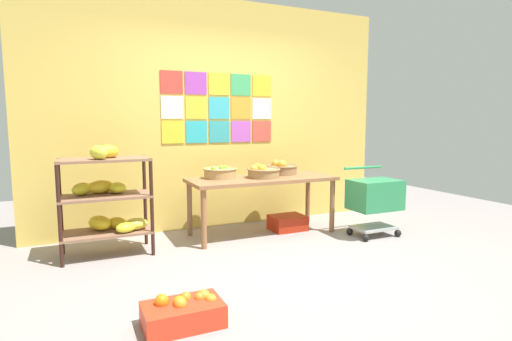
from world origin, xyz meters
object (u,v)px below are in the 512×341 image
at_px(display_table, 262,184).
at_px(fruit_basket_back_left, 220,172).
at_px(fruit_basket_back_right, 282,168).
at_px(shopping_cart, 375,197).
at_px(fruit_basket_right, 263,172).
at_px(produce_crate_under_table, 288,223).
at_px(orange_crate_foreground, 184,312).
at_px(banana_shelf_unit, 107,196).

height_order(display_table, fruit_basket_back_left, fruit_basket_back_left).
relative_size(fruit_basket_back_right, shopping_cart, 0.47).
bearing_deg(fruit_basket_right, fruit_basket_back_left, 160.41).
bearing_deg(produce_crate_under_table, fruit_basket_back_right, 93.05).
bearing_deg(orange_crate_foreground, fruit_basket_right, 51.24).
relative_size(display_table, shopping_cart, 2.17).
bearing_deg(fruit_basket_back_right, produce_crate_under_table, -86.95).
relative_size(display_table, fruit_basket_right, 4.41).
relative_size(banana_shelf_unit, fruit_basket_right, 2.82).
bearing_deg(orange_crate_foreground, fruit_basket_back_left, 64.01).
xyz_separation_m(fruit_basket_right, shopping_cart, (1.15, -0.62, -0.28)).
bearing_deg(shopping_cart, produce_crate_under_table, 153.88).
distance_m(display_table, orange_crate_foreground, 2.33).
height_order(display_table, orange_crate_foreground, display_table).
bearing_deg(shopping_cart, display_table, 164.74).
height_order(display_table, fruit_basket_back_right, fruit_basket_back_right).
height_order(display_table, produce_crate_under_table, display_table).
xyz_separation_m(display_table, fruit_basket_back_right, (0.35, 0.16, 0.15)).
distance_m(banana_shelf_unit, fruit_basket_right, 1.75).
xyz_separation_m(fruit_basket_back_right, produce_crate_under_table, (0.01, -0.14, -0.66)).
xyz_separation_m(orange_crate_foreground, shopping_cart, (2.57, 1.15, 0.37)).
distance_m(display_table, produce_crate_under_table, 0.63).
xyz_separation_m(banana_shelf_unit, orange_crate_foreground, (0.32, -1.74, -0.51)).
xyz_separation_m(banana_shelf_unit, display_table, (1.73, 0.04, 0.00)).
bearing_deg(produce_crate_under_table, display_table, -176.23).
bearing_deg(orange_crate_foreground, shopping_cart, 24.16).
height_order(display_table, shopping_cart, shopping_cart).
relative_size(display_table, fruit_basket_back_right, 4.62).
bearing_deg(shopping_cart, orange_crate_foreground, -142.57).
xyz_separation_m(banana_shelf_unit, fruit_basket_right, (1.74, 0.03, 0.14)).
bearing_deg(fruit_basket_back_right, fruit_basket_back_left, -179.72).
distance_m(fruit_basket_right, shopping_cart, 1.33).
height_order(fruit_basket_back_left, shopping_cart, fruit_basket_back_left).
bearing_deg(fruit_basket_back_right, shopping_cart, -44.64).
bearing_deg(orange_crate_foreground, display_table, 51.55).
distance_m(fruit_basket_back_left, fruit_basket_right, 0.50).
relative_size(fruit_basket_back_left, orange_crate_foreground, 0.76).
distance_m(fruit_basket_back_right, shopping_cart, 1.16).
distance_m(fruit_basket_right, fruit_basket_back_right, 0.39).
xyz_separation_m(display_table, shopping_cart, (1.16, -0.63, -0.14)).
bearing_deg(shopping_cart, banana_shelf_unit, -178.25).
xyz_separation_m(display_table, fruit_basket_back_left, (-0.47, 0.16, 0.14)).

